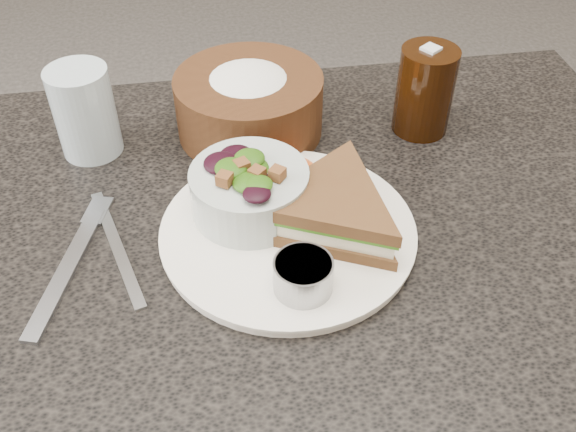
{
  "coord_description": "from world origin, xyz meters",
  "views": [
    {
      "loc": [
        -0.06,
        -0.5,
        1.25
      ],
      "look_at": [
        0.02,
        -0.0,
        0.78
      ],
      "focal_mm": 40.0,
      "sensor_mm": 36.0,
      "label": 1
    }
  ],
  "objects_px": {
    "dining_table": "(277,415)",
    "dressing_ramekin": "(303,276)",
    "salad_bowl": "(249,184)",
    "water_glass": "(85,112)",
    "dinner_plate": "(288,232)",
    "bread_basket": "(249,95)",
    "sandwich": "(330,210)",
    "cola_glass": "(425,87)"
  },
  "relations": [
    {
      "from": "dining_table",
      "to": "salad_bowl",
      "type": "distance_m",
      "value": 0.43
    },
    {
      "from": "sandwich",
      "to": "water_glass",
      "type": "distance_m",
      "value": 0.33
    },
    {
      "from": "sandwich",
      "to": "salad_bowl",
      "type": "xyz_separation_m",
      "value": [
        -0.08,
        0.04,
        0.01
      ]
    },
    {
      "from": "dining_table",
      "to": "salad_bowl",
      "type": "height_order",
      "value": "salad_bowl"
    },
    {
      "from": "dinner_plate",
      "to": "water_glass",
      "type": "bearing_deg",
      "value": 138.5
    },
    {
      "from": "dining_table",
      "to": "dressing_ramekin",
      "type": "height_order",
      "value": "dressing_ramekin"
    },
    {
      "from": "sandwich",
      "to": "water_glass",
      "type": "xyz_separation_m",
      "value": [
        -0.27,
        0.2,
        0.02
      ]
    },
    {
      "from": "dinner_plate",
      "to": "bread_basket",
      "type": "height_order",
      "value": "bread_basket"
    },
    {
      "from": "water_glass",
      "to": "dressing_ramekin",
      "type": "bearing_deg",
      "value": -51.73
    },
    {
      "from": "bread_basket",
      "to": "water_glass",
      "type": "bearing_deg",
      "value": -176.86
    },
    {
      "from": "dinner_plate",
      "to": "bread_basket",
      "type": "xyz_separation_m",
      "value": [
        -0.02,
        0.21,
        0.05
      ]
    },
    {
      "from": "sandwich",
      "to": "salad_bowl",
      "type": "height_order",
      "value": "salad_bowl"
    },
    {
      "from": "salad_bowl",
      "to": "water_glass",
      "type": "height_order",
      "value": "water_glass"
    },
    {
      "from": "dressing_ramekin",
      "to": "cola_glass",
      "type": "distance_m",
      "value": 0.34
    },
    {
      "from": "dinner_plate",
      "to": "bread_basket",
      "type": "bearing_deg",
      "value": 95.01
    },
    {
      "from": "salad_bowl",
      "to": "dressing_ramekin",
      "type": "xyz_separation_m",
      "value": [
        0.04,
        -0.12,
        -0.02
      ]
    },
    {
      "from": "dinner_plate",
      "to": "dining_table",
      "type": "bearing_deg",
      "value": 177.04
    },
    {
      "from": "dining_table",
      "to": "sandwich",
      "type": "distance_m",
      "value": 0.42
    },
    {
      "from": "dining_table",
      "to": "dinner_plate",
      "type": "height_order",
      "value": "dinner_plate"
    },
    {
      "from": "bread_basket",
      "to": "dressing_ramekin",
      "type": "bearing_deg",
      "value": -86.2
    },
    {
      "from": "dinner_plate",
      "to": "salad_bowl",
      "type": "height_order",
      "value": "salad_bowl"
    },
    {
      "from": "salad_bowl",
      "to": "cola_glass",
      "type": "distance_m",
      "value": 0.28
    },
    {
      "from": "cola_glass",
      "to": "water_glass",
      "type": "height_order",
      "value": "cola_glass"
    },
    {
      "from": "dining_table",
      "to": "cola_glass",
      "type": "bearing_deg",
      "value": 38.43
    },
    {
      "from": "dressing_ramekin",
      "to": "sandwich",
      "type": "bearing_deg",
      "value": 61.84
    },
    {
      "from": "dressing_ramekin",
      "to": "bread_basket",
      "type": "height_order",
      "value": "bread_basket"
    },
    {
      "from": "dinner_plate",
      "to": "cola_glass",
      "type": "distance_m",
      "value": 0.28
    },
    {
      "from": "bread_basket",
      "to": "dinner_plate",
      "type": "bearing_deg",
      "value": -84.99
    },
    {
      "from": "sandwich",
      "to": "bread_basket",
      "type": "relative_size",
      "value": 0.99
    },
    {
      "from": "dressing_ramekin",
      "to": "water_glass",
      "type": "xyz_separation_m",
      "value": [
        -0.22,
        0.28,
        0.03
      ]
    },
    {
      "from": "sandwich",
      "to": "dressing_ramekin",
      "type": "relative_size",
      "value": 3.18
    },
    {
      "from": "water_glass",
      "to": "dining_table",
      "type": "bearing_deg",
      "value": -43.67
    },
    {
      "from": "water_glass",
      "to": "sandwich",
      "type": "bearing_deg",
      "value": -37.02
    },
    {
      "from": "dressing_ramekin",
      "to": "bread_basket",
      "type": "relative_size",
      "value": 0.31
    },
    {
      "from": "dining_table",
      "to": "salad_bowl",
      "type": "relative_size",
      "value": 7.7
    },
    {
      "from": "sandwich",
      "to": "salad_bowl",
      "type": "relative_size",
      "value": 1.45
    },
    {
      "from": "dinner_plate",
      "to": "dressing_ramekin",
      "type": "xyz_separation_m",
      "value": [
        0.0,
        -0.09,
        0.02
      ]
    },
    {
      "from": "dining_table",
      "to": "cola_glass",
      "type": "height_order",
      "value": "cola_glass"
    },
    {
      "from": "sandwich",
      "to": "dressing_ramekin",
      "type": "xyz_separation_m",
      "value": [
        -0.04,
        -0.08,
        -0.01
      ]
    },
    {
      "from": "cola_glass",
      "to": "water_glass",
      "type": "relative_size",
      "value": 1.11
    },
    {
      "from": "dinner_plate",
      "to": "sandwich",
      "type": "distance_m",
      "value": 0.05
    },
    {
      "from": "salad_bowl",
      "to": "water_glass",
      "type": "xyz_separation_m",
      "value": [
        -0.18,
        0.16,
        0.01
      ]
    }
  ]
}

